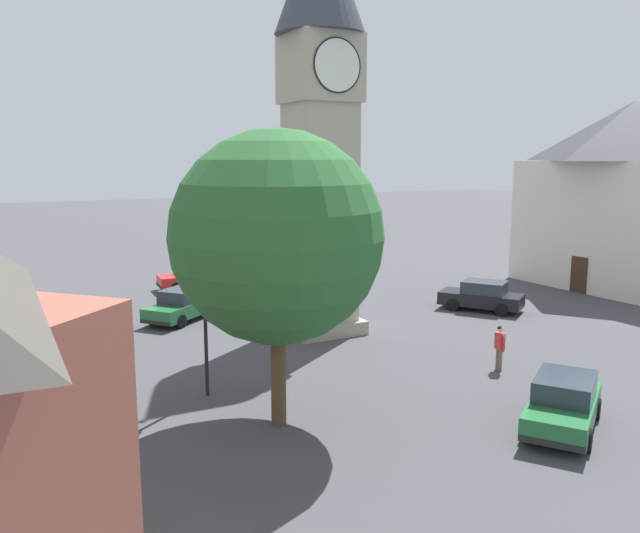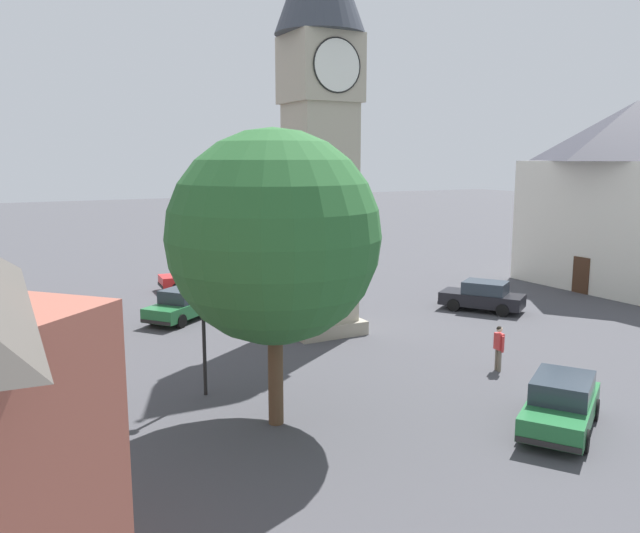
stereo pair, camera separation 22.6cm
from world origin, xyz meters
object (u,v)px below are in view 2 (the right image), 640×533
(car_black_far, at_px, (483,296))
(tree, at_px, (274,237))
(car_red_corner, at_px, (183,304))
(clock_tower, at_px, (320,89))
(car_blue_kerb, at_px, (561,404))
(building_corner_back, at_px, (631,194))
(car_silver_kerb, at_px, (196,276))
(pedestrian, at_px, (499,344))
(car_white_side, at_px, (316,284))
(lamp_post, at_px, (202,287))

(car_black_far, xyz_separation_m, tree, (-15.18, -7.87, 4.75))
(tree, bearing_deg, car_red_corner, 85.08)
(clock_tower, height_order, tree, clock_tower)
(car_blue_kerb, height_order, building_corner_back, building_corner_back)
(car_blue_kerb, bearing_deg, car_silver_kerb, 97.10)
(clock_tower, height_order, pedestrian, clock_tower)
(pedestrian, distance_m, building_corner_back, 20.20)
(clock_tower, distance_m, tree, 11.51)
(car_white_side, bearing_deg, car_blue_kerb, -96.38)
(car_blue_kerb, distance_m, building_corner_back, 24.26)
(clock_tower, distance_m, car_black_far, 13.47)
(car_silver_kerb, height_order, car_white_side, same)
(car_black_far, distance_m, lamp_post, 17.16)
(clock_tower, bearing_deg, pedestrian, -68.59)
(car_red_corner, relative_size, tree, 0.50)
(car_silver_kerb, bearing_deg, car_white_side, -46.98)
(car_silver_kerb, distance_m, lamp_post, 17.95)
(car_black_far, xyz_separation_m, lamp_post, (-16.27, -4.66, 2.87))
(clock_tower, distance_m, car_white_side, 12.08)
(pedestrian, bearing_deg, car_silver_kerb, 104.62)
(car_blue_kerb, bearing_deg, car_white_side, 83.62)
(tree, xyz_separation_m, building_corner_back, (27.06, 8.52, 0.11))
(car_silver_kerb, bearing_deg, car_red_corner, -112.33)
(clock_tower, height_order, car_black_far, clock_tower)
(tree, xyz_separation_m, lamp_post, (-1.09, 3.21, -1.89))
(tree, bearing_deg, pedestrian, 2.72)
(car_blue_kerb, xyz_separation_m, tree, (-7.02, 4.27, 4.75))
(car_red_corner, xyz_separation_m, tree, (-1.14, -13.29, 4.75))
(car_red_corner, height_order, car_white_side, same)
(car_white_side, relative_size, car_black_far, 1.00)
(car_white_side, bearing_deg, car_silver_kerb, 133.02)
(pedestrian, bearing_deg, car_red_corner, 121.85)
(car_white_side, height_order, tree, tree)
(car_black_far, bearing_deg, car_blue_kerb, -123.88)
(clock_tower, bearing_deg, car_red_corner, 134.84)
(clock_tower, relative_size, building_corner_back, 1.58)
(clock_tower, bearing_deg, car_silver_kerb, 99.78)
(car_red_corner, relative_size, pedestrian, 2.54)
(car_silver_kerb, relative_size, car_black_far, 0.97)
(car_silver_kerb, xyz_separation_m, car_black_far, (11.20, -12.31, 0.00))
(clock_tower, xyz_separation_m, car_blue_kerb, (1.02, -12.66, -9.85))
(car_blue_kerb, distance_m, lamp_post, 11.40)
(pedestrian, xyz_separation_m, tree, (-9.13, -0.43, 4.51))
(building_corner_back, bearing_deg, lamp_post, -169.32)
(car_red_corner, distance_m, car_black_far, 15.04)
(car_red_corner, height_order, pedestrian, pedestrian)
(clock_tower, relative_size, lamp_post, 3.32)
(car_blue_kerb, bearing_deg, building_corner_back, 32.54)
(car_white_side, xyz_separation_m, building_corner_back, (17.92, -6.14, 4.87))
(clock_tower, xyz_separation_m, car_silver_kerb, (-2.03, 11.79, -9.85))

